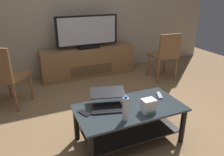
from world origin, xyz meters
TOP-DOWN VIEW (x-y plane):
  - ground_plane at (0.00, 0.00)m, footprint 7.68×7.68m
  - back_wall at (0.00, 2.27)m, footprint 6.40×0.12m
  - coffee_table at (-0.02, -0.21)m, footprint 1.17×0.61m
  - media_cabinet at (0.21, 1.95)m, footprint 1.83×0.42m
  - television at (0.21, 1.93)m, footprint 1.19×0.20m
  - dining_chair at (1.43, 1.13)m, footprint 0.47×0.47m
  - side_chair at (-1.25, 1.18)m, footprint 0.61×0.61m
  - laptop at (-0.22, -0.10)m, footprint 0.46×0.44m
  - router_box at (0.11, -0.37)m, footprint 0.14×0.11m
  - water_bottle_near at (-0.18, -0.42)m, footprint 0.06×0.06m
  - cell_phone at (-0.51, -0.14)m, footprint 0.12×0.16m
  - tv_remote at (0.42, -0.13)m, footprint 0.10×0.16m

SIDE VIEW (x-z plane):
  - ground_plane at x=0.00m, z-range 0.00..0.00m
  - media_cabinet at x=0.21m, z-range 0.00..0.56m
  - coffee_table at x=-0.02m, z-range 0.08..0.51m
  - cell_phone at x=-0.51m, z-range 0.43..0.44m
  - tv_remote at x=0.42m, z-range 0.43..0.45m
  - laptop at x=-0.22m, z-range 0.42..0.57m
  - router_box at x=0.11m, z-range 0.43..0.58m
  - side_chair at x=-1.25m, z-range 0.05..0.98m
  - dining_chair at x=1.43m, z-range 0.07..0.97m
  - water_bottle_near at x=-0.18m, z-range 0.43..0.69m
  - television at x=0.21m, z-range 0.55..1.16m
  - back_wall at x=0.00m, z-range 0.00..2.80m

